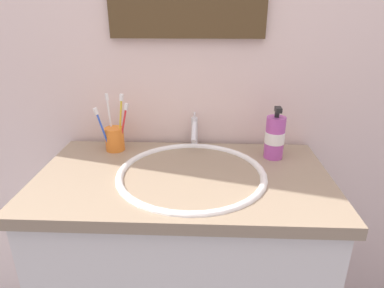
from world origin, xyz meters
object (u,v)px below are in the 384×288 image
toothbrush_cup (115,139)px  soap_dispenser (275,137)px  toothbrush_blue (102,127)px  toothbrush_red (124,124)px  toothbrush_white (110,118)px  toothbrush_yellow (120,119)px  faucet (194,131)px

toothbrush_cup → soap_dispenser: (0.58, -0.04, 0.03)m
toothbrush_cup → toothbrush_blue: toothbrush_blue is taller
soap_dispenser → toothbrush_cup: bearing=175.9°
toothbrush_blue → toothbrush_red: toothbrush_red is taller
toothbrush_white → toothbrush_red: size_ratio=1.12×
toothbrush_blue → soap_dispenser: 0.61m
toothbrush_blue → toothbrush_red: bearing=19.1°
toothbrush_cup → toothbrush_yellow: toothbrush_yellow is taller
toothbrush_blue → soap_dispenser: size_ratio=0.92×
toothbrush_white → toothbrush_yellow: size_ratio=0.96×
faucet → soap_dispenser: size_ratio=0.76×
toothbrush_white → toothbrush_yellow: (0.05, -0.03, 0.00)m
toothbrush_white → soap_dispenser: (0.59, -0.06, -0.04)m
toothbrush_white → toothbrush_blue: size_ratio=1.18×
toothbrush_red → toothbrush_yellow: bearing=151.7°
toothbrush_cup → toothbrush_red: bearing=-14.5°
toothbrush_red → toothbrush_white: bearing=151.6°
toothbrush_cup → toothbrush_yellow: size_ratio=0.41×
toothbrush_cup → faucet: bearing=10.0°
toothbrush_cup → toothbrush_blue: size_ratio=0.50×
faucet → toothbrush_yellow: bearing=-168.0°
faucet → toothbrush_cup: bearing=-170.0°
faucet → toothbrush_cup: faucet is taller
toothbrush_blue → toothbrush_red: size_ratio=0.95×
toothbrush_white → soap_dispenser: 0.60m
faucet → toothbrush_white: toothbrush_white is taller
toothbrush_white → toothbrush_red: (0.06, -0.03, -0.01)m
toothbrush_cup → toothbrush_yellow: 0.09m
toothbrush_blue → toothbrush_white: bearing=75.1°
faucet → toothbrush_red: 0.26m
faucet → toothbrush_yellow: size_ratio=0.67×
faucet → soap_dispenser: (0.28, -0.09, 0.01)m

